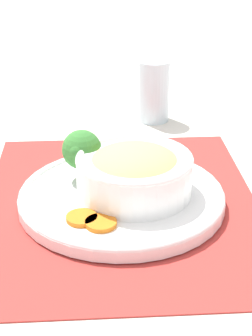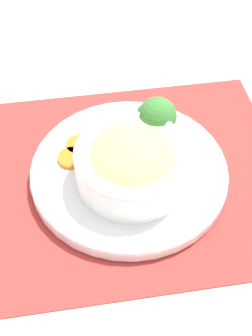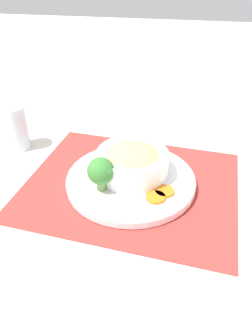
{
  "view_description": "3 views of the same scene",
  "coord_description": "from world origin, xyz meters",
  "views": [
    {
      "loc": [
        -0.7,
        0.1,
        0.41
      ],
      "look_at": [
        0.01,
        -0.01,
        0.06
      ],
      "focal_mm": 60.0,
      "sensor_mm": 36.0,
      "label": 1
    },
    {
      "loc": [
        -0.12,
        -0.44,
        0.56
      ],
      "look_at": [
        -0.01,
        -0.02,
        0.04
      ],
      "focal_mm": 50.0,
      "sensor_mm": 36.0,
      "label": 2
    },
    {
      "loc": [
        -0.1,
        0.6,
        0.47
      ],
      "look_at": [
        0.01,
        0.01,
        0.05
      ],
      "focal_mm": 35.0,
      "sensor_mm": 36.0,
      "label": 3
    }
  ],
  "objects": [
    {
      "name": "placemat",
      "position": [
        0.0,
        0.0,
        0.0
      ],
      "size": [
        0.52,
        0.44,
        0.0
      ],
      "color": "#B2332D",
      "rests_on": "ground_plane"
    },
    {
      "name": "bowl",
      "position": [
        0.0,
        -0.02,
        0.06
      ],
      "size": [
        0.17,
        0.17,
        0.07
      ],
      "color": "white",
      "rests_on": "plate"
    },
    {
      "name": "ground_plane",
      "position": [
        0.0,
        0.0,
        0.0
      ],
      "size": [
        4.0,
        4.0,
        0.0
      ],
      "primitive_type": "plane",
      "color": "beige"
    },
    {
      "name": "broccoli_floret",
      "position": [
        0.06,
        0.05,
        0.07
      ],
      "size": [
        0.06,
        0.06,
        0.08
      ],
      "color": "#759E51",
      "rests_on": "plate"
    },
    {
      "name": "water_glass",
      "position": [
        0.33,
        -0.11,
        0.05
      ],
      "size": [
        0.06,
        0.06,
        0.12
      ],
      "color": "silver",
      "rests_on": "ground_plane"
    },
    {
      "name": "carrot_slice_near",
      "position": [
        -0.06,
        0.06,
        0.02
      ],
      "size": [
        0.04,
        0.04,
        0.01
      ],
      "color": "orange",
      "rests_on": "plate"
    },
    {
      "name": "plate",
      "position": [
        0.0,
        0.0,
        0.02
      ],
      "size": [
        0.3,
        0.3,
        0.02
      ],
      "color": "white",
      "rests_on": "placemat"
    },
    {
      "name": "carrot_slice_middle",
      "position": [
        -0.08,
        0.04,
        0.02
      ],
      "size": [
        0.04,
        0.04,
        0.01
      ],
      "color": "orange",
      "rests_on": "plate"
    }
  ]
}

